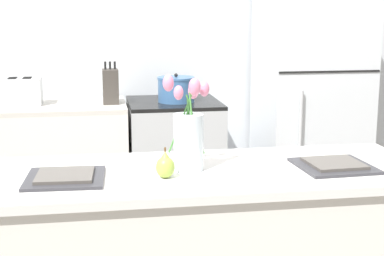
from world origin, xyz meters
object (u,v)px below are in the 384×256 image
at_px(flower_vase, 188,134).
at_px(toaster, 21,91).
at_px(knife_block, 111,86).
at_px(refrigerator, 310,99).
at_px(cooking_pot, 176,89).
at_px(pear_figurine, 165,166).
at_px(plate_setting_left, 65,177).
at_px(plate_setting_right, 334,165).
at_px(stove_range, 174,168).

distance_m(flower_vase, toaster, 1.80).
bearing_deg(knife_block, toaster, 175.75).
bearing_deg(refrigerator, cooking_pot, -177.73).
bearing_deg(pear_figurine, flower_vase, 42.31).
relative_size(plate_setting_left, plate_setting_right, 1.00).
xyz_separation_m(plate_setting_right, cooking_pot, (-0.42, 1.61, 0.10)).
height_order(pear_figurine, cooking_pot, cooking_pot).
xyz_separation_m(refrigerator, plate_setting_right, (-0.52, -1.65, -0.01)).
height_order(stove_range, cooking_pot, cooking_pot).
relative_size(stove_range, plate_setting_left, 3.02).
distance_m(refrigerator, cooking_pot, 0.94).
bearing_deg(stove_range, knife_block, -175.59).
bearing_deg(knife_block, refrigerator, 1.37).
bearing_deg(flower_vase, pear_figurine, -137.69).
bearing_deg(toaster, pear_figurine, -66.97).
relative_size(pear_figurine, plate_setting_right, 0.39).
distance_m(refrigerator, plate_setting_left, 2.29).
relative_size(plate_setting_left, knife_block, 1.13).
bearing_deg(knife_block, plate_setting_left, -97.70).
xyz_separation_m(pear_figurine, plate_setting_left, (-0.37, 0.04, -0.04)).
height_order(refrigerator, flower_vase, refrigerator).
bearing_deg(plate_setting_left, cooking_pot, 68.27).
height_order(pear_figurine, toaster, toaster).
relative_size(flower_vase, cooking_pot, 1.55).
bearing_deg(toaster, plate_setting_left, -78.18).
bearing_deg(refrigerator, plate_setting_left, -133.79).
xyz_separation_m(toaster, knife_block, (0.57, -0.04, 0.03)).
bearing_deg(knife_block, cooking_pot, -0.63).
distance_m(plate_setting_right, cooking_pot, 1.67).
xyz_separation_m(stove_range, toaster, (-0.98, 0.01, 0.54)).
bearing_deg(plate_setting_right, toaster, 130.38).
height_order(toaster, knife_block, knife_block).
bearing_deg(stove_range, refrigerator, 0.04).
height_order(flower_vase, plate_setting_right, flower_vase).
bearing_deg(cooking_pot, stove_range, 106.47).
distance_m(flower_vase, pear_figurine, 0.17).
bearing_deg(toaster, flower_vase, -62.75).
height_order(refrigerator, plate_setting_right, refrigerator).
relative_size(toaster, knife_block, 1.04).
bearing_deg(plate_setting_right, refrigerator, 72.58).
bearing_deg(pear_figurine, toaster, 113.03).
relative_size(plate_setting_right, cooking_pot, 1.24).
bearing_deg(refrigerator, flower_vase, -124.73).
bearing_deg(refrigerator, plate_setting_right, -107.42).
bearing_deg(stove_range, plate_setting_right, -75.32).
bearing_deg(plate_setting_left, toaster, 101.82).
bearing_deg(plate_setting_left, pear_figurine, -5.69).
height_order(plate_setting_right, cooking_pot, cooking_pot).
bearing_deg(refrigerator, stove_range, -179.96).
xyz_separation_m(refrigerator, flower_vase, (-1.10, -1.59, 0.12)).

